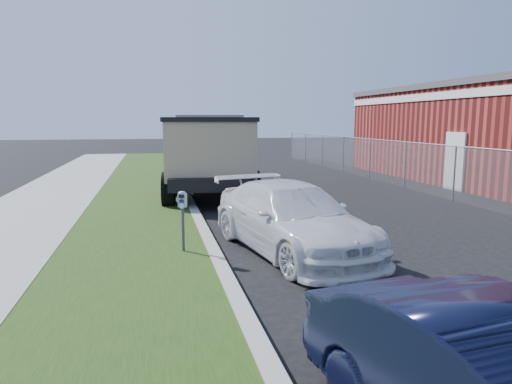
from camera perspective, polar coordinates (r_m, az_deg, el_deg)
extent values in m
plane|color=black|center=(10.16, 9.04, -6.16)|extent=(120.00, 120.00, 0.00)
cube|color=gray|center=(11.44, -7.01, -4.03)|extent=(0.25, 50.00, 0.15)
cube|color=#1A380F|center=(11.40, -15.06, -4.38)|extent=(3.00, 50.00, 0.13)
cube|color=gray|center=(11.88, -29.22, -4.66)|extent=(3.00, 50.00, 0.14)
plane|color=slate|center=(18.87, 18.18, 3.22)|extent=(0.00, 30.00, 30.00)
cylinder|color=gray|center=(18.81, 18.31, 5.95)|extent=(0.04, 30.00, 0.04)
cylinder|color=gray|center=(16.39, 23.56, 2.13)|extent=(0.06, 0.06, 1.80)
cylinder|color=gray|center=(18.87, 18.18, 3.22)|extent=(0.06, 0.06, 1.80)
cylinder|color=gray|center=(21.49, 14.07, 4.04)|extent=(0.06, 0.06, 1.80)
cylinder|color=gray|center=(24.19, 10.86, 4.66)|extent=(0.06, 0.06, 1.80)
cylinder|color=gray|center=(26.96, 8.30, 5.14)|extent=(0.06, 0.06, 1.80)
cylinder|color=gray|center=(29.77, 6.21, 5.53)|extent=(0.06, 0.06, 1.80)
cylinder|color=gray|center=(32.62, 4.49, 5.85)|extent=(0.06, 0.06, 1.80)
cube|color=silver|center=(20.45, 20.71, 11.08)|extent=(0.06, 14.00, 0.30)
cube|color=silver|center=(18.83, 23.57, 3.52)|extent=(0.08, 1.10, 2.20)
cylinder|color=#3F4247|center=(8.90, -9.10, -4.71)|extent=(0.07, 0.07, 0.86)
cube|color=gray|center=(8.78, -9.19, -1.04)|extent=(0.18, 0.15, 0.26)
ellipsoid|color=gray|center=(8.76, -9.21, -0.20)|extent=(0.19, 0.16, 0.10)
cube|color=black|center=(8.71, -9.31, -0.54)|extent=(0.10, 0.05, 0.07)
cube|color=navy|center=(8.73, -9.29, -1.15)|extent=(0.09, 0.04, 0.06)
cylinder|color=silver|center=(8.75, -9.28, -1.77)|extent=(0.09, 0.04, 0.10)
cube|color=#3F4247|center=(8.73, -9.30, -0.98)|extent=(0.03, 0.02, 0.04)
imported|color=silver|center=(9.26, 4.48, -3.19)|extent=(2.85, 5.02, 1.37)
cube|color=black|center=(16.43, -5.66, 2.52)|extent=(3.31, 7.39, 0.39)
cube|color=#927B5E|center=(18.91, -5.73, 6.15)|extent=(2.85, 2.31, 2.23)
cube|color=black|center=(18.90, -5.76, 7.50)|extent=(2.88, 2.34, 0.67)
cube|color=#927B5E|center=(15.46, -5.69, 5.55)|extent=(3.23, 4.98, 1.79)
cube|color=black|center=(15.43, -5.75, 8.98)|extent=(3.36, 5.10, 0.13)
cube|color=black|center=(20.04, -5.70, 3.43)|extent=(2.68, 0.49, 0.33)
cylinder|color=black|center=(18.94, -9.57, 2.52)|extent=(0.49, 1.15, 1.12)
cylinder|color=black|center=(18.94, -1.79, 2.64)|extent=(0.49, 1.15, 1.12)
cylinder|color=black|center=(15.95, -10.25, 1.32)|extent=(0.49, 1.15, 1.12)
cylinder|color=black|center=(15.96, -1.02, 1.47)|extent=(0.49, 1.15, 1.12)
cylinder|color=black|center=(13.97, -10.86, 0.24)|extent=(0.49, 1.15, 1.12)
cylinder|color=black|center=(13.98, -0.32, 0.41)|extent=(0.49, 1.15, 1.12)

